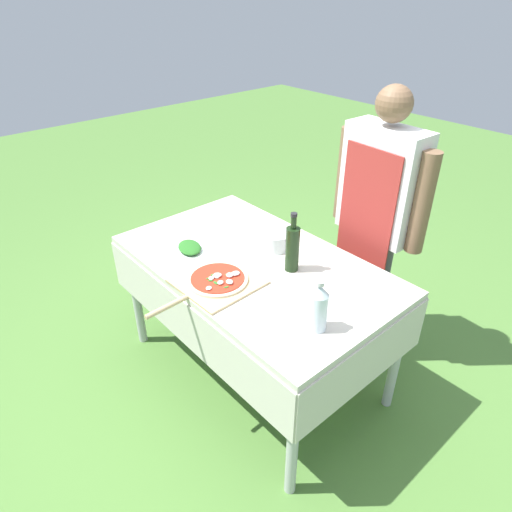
{
  "coord_description": "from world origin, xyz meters",
  "views": [
    {
      "loc": [
        1.5,
        -1.31,
        2.03
      ],
      "look_at": [
        0.01,
        0.0,
        0.81
      ],
      "focal_mm": 32.0,
      "sensor_mm": 36.0,
      "label": 1
    }
  ],
  "objects_px": {
    "person_cook": "(377,210)",
    "oil_bottle": "(292,248)",
    "prep_table": "(255,276)",
    "pizza_on_peel": "(216,281)",
    "mixing_tub": "(275,240)",
    "herb_container": "(190,248)",
    "water_bottle": "(318,307)"
  },
  "relations": [
    {
      "from": "person_cook",
      "to": "herb_container",
      "type": "xyz_separation_m",
      "value": [
        -0.56,
        -0.86,
        -0.16
      ]
    },
    {
      "from": "person_cook",
      "to": "mixing_tub",
      "type": "relative_size",
      "value": 9.96
    },
    {
      "from": "pizza_on_peel",
      "to": "prep_table",
      "type": "bearing_deg",
      "value": 92.82
    },
    {
      "from": "oil_bottle",
      "to": "water_bottle",
      "type": "bearing_deg",
      "value": -31.64
    },
    {
      "from": "water_bottle",
      "to": "mixing_tub",
      "type": "bearing_deg",
      "value": 151.75
    },
    {
      "from": "herb_container",
      "to": "pizza_on_peel",
      "type": "bearing_deg",
      "value": -12.88
    },
    {
      "from": "pizza_on_peel",
      "to": "herb_container",
      "type": "bearing_deg",
      "value": 165.27
    },
    {
      "from": "prep_table",
      "to": "pizza_on_peel",
      "type": "relative_size",
      "value": 2.54
    },
    {
      "from": "prep_table",
      "to": "person_cook",
      "type": "bearing_deg",
      "value": 69.75
    },
    {
      "from": "herb_container",
      "to": "water_bottle",
      "type": "bearing_deg",
      "value": 2.93
    },
    {
      "from": "oil_bottle",
      "to": "person_cook",
      "type": "bearing_deg",
      "value": 82.54
    },
    {
      "from": "person_cook",
      "to": "oil_bottle",
      "type": "xyz_separation_m",
      "value": [
        -0.08,
        -0.58,
        -0.05
      ]
    },
    {
      "from": "herb_container",
      "to": "mixing_tub",
      "type": "relative_size",
      "value": 1.44
    },
    {
      "from": "prep_table",
      "to": "oil_bottle",
      "type": "xyz_separation_m",
      "value": [
        0.17,
        0.09,
        0.22
      ]
    },
    {
      "from": "water_bottle",
      "to": "herb_container",
      "type": "distance_m",
      "value": 0.88
    },
    {
      "from": "prep_table",
      "to": "water_bottle",
      "type": "bearing_deg",
      "value": -14.55
    },
    {
      "from": "herb_container",
      "to": "mixing_tub",
      "type": "height_order",
      "value": "mixing_tub"
    },
    {
      "from": "oil_bottle",
      "to": "mixing_tub",
      "type": "relative_size",
      "value": 1.96
    },
    {
      "from": "pizza_on_peel",
      "to": "water_bottle",
      "type": "xyz_separation_m",
      "value": [
        0.54,
        0.12,
        0.1
      ]
    },
    {
      "from": "pizza_on_peel",
      "to": "herb_container",
      "type": "distance_m",
      "value": 0.35
    },
    {
      "from": "pizza_on_peel",
      "to": "water_bottle",
      "type": "bearing_deg",
      "value": 10.88
    },
    {
      "from": "person_cook",
      "to": "pizza_on_peel",
      "type": "bearing_deg",
      "value": 79.41
    },
    {
      "from": "oil_bottle",
      "to": "herb_container",
      "type": "relative_size",
      "value": 1.36
    },
    {
      "from": "pizza_on_peel",
      "to": "mixing_tub",
      "type": "bearing_deg",
      "value": 95.88
    },
    {
      "from": "person_cook",
      "to": "water_bottle",
      "type": "bearing_deg",
      "value": 113.89
    },
    {
      "from": "person_cook",
      "to": "prep_table",
      "type": "bearing_deg",
      "value": 72.69
    },
    {
      "from": "prep_table",
      "to": "pizza_on_peel",
      "type": "height_order",
      "value": "pizza_on_peel"
    },
    {
      "from": "herb_container",
      "to": "mixing_tub",
      "type": "bearing_deg",
      "value": 52.97
    },
    {
      "from": "person_cook",
      "to": "pizza_on_peel",
      "type": "relative_size",
      "value": 2.72
    },
    {
      "from": "person_cook",
      "to": "mixing_tub",
      "type": "xyz_separation_m",
      "value": [
        -0.29,
        -0.5,
        -0.13
      ]
    },
    {
      "from": "prep_table",
      "to": "person_cook",
      "type": "xyz_separation_m",
      "value": [
        0.25,
        0.67,
        0.27
      ]
    },
    {
      "from": "person_cook",
      "to": "herb_container",
      "type": "height_order",
      "value": "person_cook"
    }
  ]
}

